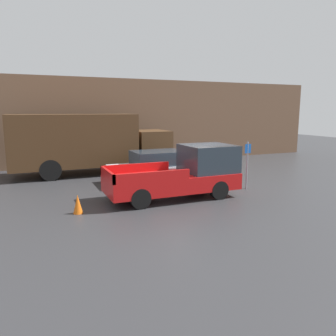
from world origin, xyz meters
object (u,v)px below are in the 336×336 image
car (156,166)px  parking_sign (247,162)px  pickup_truck (184,173)px  delivery_truck (87,142)px  traffic_cone (78,204)px

car → parking_sign: 4.31m
pickup_truck → delivery_truck: delivery_truck is taller
parking_sign → pickup_truck: bearing=-178.1°
traffic_cone → parking_sign: bearing=5.4°
parking_sign → traffic_cone: 7.46m
delivery_truck → traffic_cone: (-1.51, -7.04, -1.44)m
car → traffic_cone: 5.57m
pickup_truck → parking_sign: 3.13m
parking_sign → car: bearing=137.3°
pickup_truck → parking_sign: (3.12, 0.10, 0.24)m
car → parking_sign: parking_sign is taller
car → delivery_truck: delivery_truck is taller
parking_sign → delivery_truck: bearing=132.7°
traffic_cone → car: bearing=40.5°
traffic_cone → delivery_truck: bearing=77.9°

